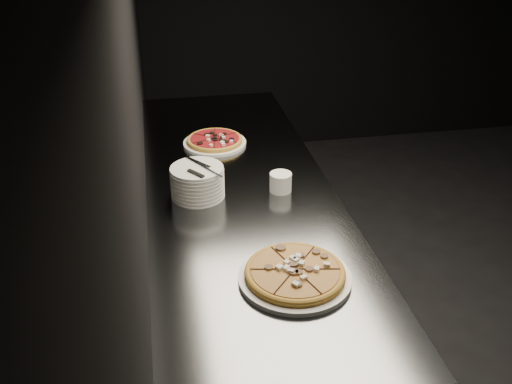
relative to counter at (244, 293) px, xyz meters
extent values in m
cube|color=black|center=(-0.37, 0.00, 0.94)|extent=(0.02, 5.00, 2.80)
cube|color=slate|center=(0.00, 0.00, -0.01)|extent=(0.70, 2.40, 0.90)
cube|color=slate|center=(0.00, 0.00, 0.45)|extent=(0.74, 2.44, 0.02)
cylinder|color=white|center=(0.07, -0.53, 0.47)|extent=(0.35, 0.35, 0.02)
cylinder|color=gold|center=(0.07, -0.53, 0.48)|extent=(0.36, 0.36, 0.01)
torus|color=gold|center=(0.07, -0.53, 0.49)|extent=(0.36, 0.36, 0.02)
cylinder|color=#FDB754|center=(0.07, -0.53, 0.49)|extent=(0.32, 0.32, 0.01)
cylinder|color=white|center=(-0.04, 0.54, 0.47)|extent=(0.29, 0.29, 0.01)
cylinder|color=gold|center=(-0.04, 0.54, 0.48)|extent=(0.34, 0.34, 0.01)
torus|color=gold|center=(-0.04, 0.54, 0.48)|extent=(0.34, 0.34, 0.02)
cylinder|color=maroon|center=(-0.04, 0.54, 0.49)|extent=(0.30, 0.30, 0.01)
cylinder|color=white|center=(-0.17, 0.06, 0.47)|extent=(0.21, 0.21, 0.02)
cylinder|color=white|center=(-0.17, 0.06, 0.48)|extent=(0.21, 0.21, 0.02)
cylinder|color=white|center=(-0.17, 0.06, 0.50)|extent=(0.21, 0.21, 0.02)
cylinder|color=white|center=(-0.17, 0.06, 0.51)|extent=(0.21, 0.21, 0.02)
cylinder|color=white|center=(-0.17, 0.06, 0.53)|extent=(0.21, 0.21, 0.02)
cylinder|color=white|center=(-0.17, 0.06, 0.54)|extent=(0.21, 0.21, 0.02)
cylinder|color=white|center=(-0.17, 0.06, 0.56)|extent=(0.21, 0.21, 0.02)
cylinder|color=white|center=(-0.17, 0.06, 0.57)|extent=(0.21, 0.21, 0.02)
cube|color=silver|center=(-0.16, 0.10, 0.58)|extent=(0.09, 0.12, 0.00)
cube|color=black|center=(-0.18, 0.00, 0.59)|extent=(0.06, 0.07, 0.01)
cube|color=silver|center=(-0.14, 0.05, 0.58)|extent=(0.08, 0.20, 0.00)
cylinder|color=white|center=(0.16, 0.04, 0.50)|extent=(0.09, 0.09, 0.08)
cylinder|color=black|center=(0.16, 0.04, 0.53)|extent=(0.07, 0.07, 0.01)
camera|label=1|loc=(-0.30, -1.90, 1.55)|focal=40.00mm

